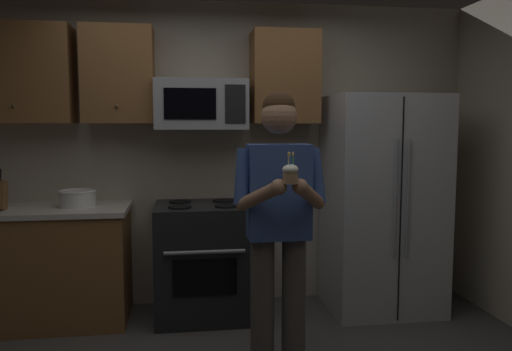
{
  "coord_description": "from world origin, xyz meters",
  "views": [
    {
      "loc": [
        -0.29,
        -2.65,
        1.55
      ],
      "look_at": [
        0.14,
        0.35,
        1.25
      ],
      "focal_mm": 35.25,
      "sensor_mm": 36.0,
      "label": 1
    }
  ],
  "objects_px": {
    "oven_range": "(203,260)",
    "cupcake": "(290,173)",
    "bowl_large_white": "(78,198)",
    "person": "(279,217)",
    "refrigerator": "(382,204)",
    "microwave": "(201,105)"
  },
  "relations": [
    {
      "from": "microwave",
      "to": "person",
      "type": "bearing_deg",
      "value": -69.26
    },
    {
      "from": "oven_range",
      "to": "cupcake",
      "type": "height_order",
      "value": "cupcake"
    },
    {
      "from": "person",
      "to": "refrigerator",
      "type": "bearing_deg",
      "value": 42.44
    },
    {
      "from": "oven_range",
      "to": "microwave",
      "type": "xyz_separation_m",
      "value": [
        0.0,
        0.12,
        1.26
      ]
    },
    {
      "from": "microwave",
      "to": "person",
      "type": "xyz_separation_m",
      "value": [
        0.43,
        -1.14,
        -0.72
      ]
    },
    {
      "from": "refrigerator",
      "to": "person",
      "type": "bearing_deg",
      "value": -137.56
    },
    {
      "from": "oven_range",
      "to": "person",
      "type": "relative_size",
      "value": 0.53
    },
    {
      "from": "refrigerator",
      "to": "cupcake",
      "type": "height_order",
      "value": "refrigerator"
    },
    {
      "from": "microwave",
      "to": "oven_range",
      "type": "bearing_deg",
      "value": -90.02
    },
    {
      "from": "cupcake",
      "to": "person",
      "type": "bearing_deg",
      "value": 90.0
    },
    {
      "from": "bowl_large_white",
      "to": "person",
      "type": "xyz_separation_m",
      "value": [
        1.4,
        -1.05,
        0.01
      ]
    },
    {
      "from": "bowl_large_white",
      "to": "cupcake",
      "type": "relative_size",
      "value": 1.63
    },
    {
      "from": "refrigerator",
      "to": "microwave",
      "type": "bearing_deg",
      "value": 173.97
    },
    {
      "from": "oven_range",
      "to": "person",
      "type": "xyz_separation_m",
      "value": [
        0.43,
        -1.02,
        0.53
      ]
    },
    {
      "from": "oven_range",
      "to": "bowl_large_white",
      "type": "relative_size",
      "value": 3.28
    },
    {
      "from": "bowl_large_white",
      "to": "cupcake",
      "type": "height_order",
      "value": "cupcake"
    },
    {
      "from": "microwave",
      "to": "refrigerator",
      "type": "distance_m",
      "value": 1.72
    },
    {
      "from": "refrigerator",
      "to": "person",
      "type": "relative_size",
      "value": 1.02
    },
    {
      "from": "refrigerator",
      "to": "bowl_large_white",
      "type": "height_order",
      "value": "refrigerator"
    },
    {
      "from": "oven_range",
      "to": "bowl_large_white",
      "type": "height_order",
      "value": "bowl_large_white"
    },
    {
      "from": "person",
      "to": "bowl_large_white",
      "type": "bearing_deg",
      "value": 143.22
    },
    {
      "from": "cupcake",
      "to": "oven_range",
      "type": "bearing_deg",
      "value": 107.73
    }
  ]
}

